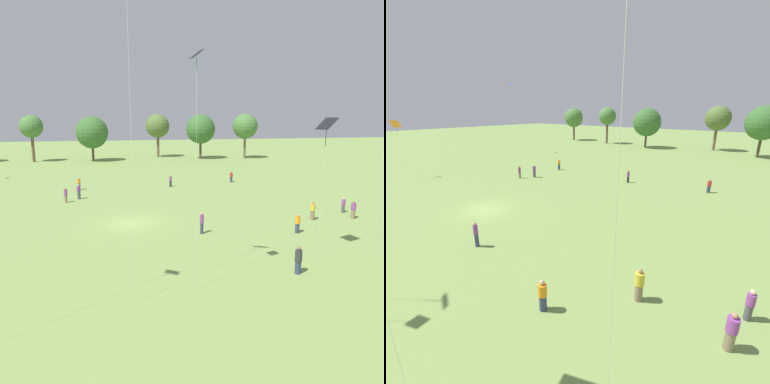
# 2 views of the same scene
# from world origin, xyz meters

# --- Properties ---
(ground_plane) EXTENTS (240.00, 240.00, 0.00)m
(ground_plane) POSITION_xyz_m (0.00, 0.00, 0.00)
(ground_plane) COLOR #7A994C
(tree_0) EXTENTS (5.76, 5.76, 9.76)m
(tree_0) POSITION_xyz_m (-31.43, 52.39, 6.83)
(tree_0) COLOR brown
(tree_0) RESTS_ON ground_plane
(tree_1) EXTENTS (4.81, 4.81, 9.93)m
(tree_1) POSITION_xyz_m (-18.56, 51.50, 7.44)
(tree_1) COLOR brown
(tree_1) RESTS_ON ground_plane
(tree_2) EXTENTS (6.86, 6.86, 9.67)m
(tree_2) POSITION_xyz_m (-6.11, 50.15, 6.22)
(tree_2) COLOR brown
(tree_2) RESTS_ON ground_plane
(tree_3) EXTENTS (5.57, 5.57, 10.18)m
(tree_3) POSITION_xyz_m (8.67, 55.72, 7.33)
(tree_3) COLOR brown
(tree_3) RESTS_ON ground_plane
(tree_4) EXTENTS (6.64, 6.64, 10.10)m
(tree_4) POSITION_xyz_m (17.84, 50.33, 6.76)
(tree_4) COLOR brown
(tree_4) RESTS_ON ground_plane
(person_0) EXTENTS (0.48, 0.48, 1.61)m
(person_0) POSITION_xyz_m (6.13, 17.34, 0.81)
(person_0) COLOR #232328
(person_0) RESTS_ON ground_plane
(person_1) EXTENTS (0.50, 0.50, 1.66)m
(person_1) POSITION_xyz_m (13.65, -5.67, 0.82)
(person_1) COLOR #333D5B
(person_1) RESTS_ON ground_plane
(person_3) EXTENTS (0.53, 0.53, 1.61)m
(person_3) POSITION_xyz_m (21.43, -0.32, 0.80)
(person_3) COLOR #4C4C51
(person_3) RESTS_ON ground_plane
(person_4) EXTENTS (0.41, 0.41, 1.86)m
(person_4) POSITION_xyz_m (5.67, -4.27, 0.95)
(person_4) COLOR #333D5B
(person_4) RESTS_ON ground_plane
(person_5) EXTENTS (0.42, 0.42, 1.71)m
(person_5) POSITION_xyz_m (-6.20, 17.42, 0.84)
(person_5) COLOR #333D5B
(person_5) RESTS_ON ground_plane
(person_6) EXTENTS (0.63, 0.63, 1.82)m
(person_6) POSITION_xyz_m (16.94, -2.23, 0.89)
(person_6) COLOR #847056
(person_6) RESTS_ON ground_plane
(person_7) EXTENTS (0.59, 0.59, 1.77)m
(person_7) POSITION_xyz_m (21.02, -2.59, 0.87)
(person_7) COLOR #847056
(person_7) RESTS_ON ground_plane
(person_8) EXTENTS (0.61, 0.61, 1.60)m
(person_8) POSITION_xyz_m (15.55, 19.19, 0.78)
(person_8) COLOR #333D5B
(person_8) RESTS_ON ground_plane
(person_9) EXTENTS (0.40, 0.40, 1.73)m
(person_9) POSITION_xyz_m (-6.99, 10.04, 0.86)
(person_9) COLOR #847056
(person_9) RESTS_ON ground_plane
(person_10) EXTENTS (0.56, 0.56, 1.81)m
(person_10) POSITION_xyz_m (-5.70, 11.62, 0.89)
(person_10) COLOR #4C4C51
(person_10) RESTS_ON ground_plane
(kite_0) EXTENTS (0.82, 0.85, 14.40)m
(kite_0) POSITION_xyz_m (-25.83, 24.64, 13.28)
(kite_0) COLOR blue
(kite_0) RESTS_ON ground_plane
(kite_5) EXTENTS (1.12, 1.37, 7.82)m
(kite_5) POSITION_xyz_m (-20.61, 0.45, 7.22)
(kite_5) COLOR orange
(kite_5) RESTS_ON ground_plane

